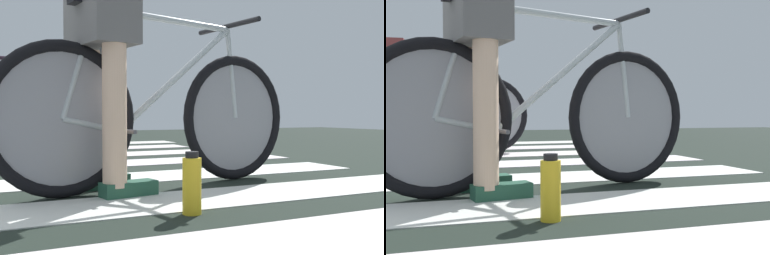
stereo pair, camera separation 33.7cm
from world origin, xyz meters
TOP-DOWN VIEW (x-y plane):
  - bicycle_1_of_2 at (1.15, -0.70)m, footprint 1.72×0.54m
  - cyclist_1_of_2 at (0.84, -0.75)m, footprint 0.37×0.44m
  - bicycle_2_of_2 at (0.64, 1.45)m, footprint 1.73×0.52m
  - cyclist_2_of_2 at (0.33, 1.48)m, footprint 0.34×0.43m
  - water_bottle at (1.03, -1.34)m, footprint 0.07×0.07m

SIDE VIEW (x-z plane):
  - water_bottle at x=1.03m, z-range 0.01..0.25m
  - bicycle_1_of_2 at x=1.15m, z-range -0.06..0.87m
  - bicycle_2_of_2 at x=0.64m, z-range -0.06..0.87m
  - cyclist_1_of_2 at x=0.84m, z-range 0.16..1.14m
  - cyclist_2_of_2 at x=0.33m, z-range 0.17..1.19m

